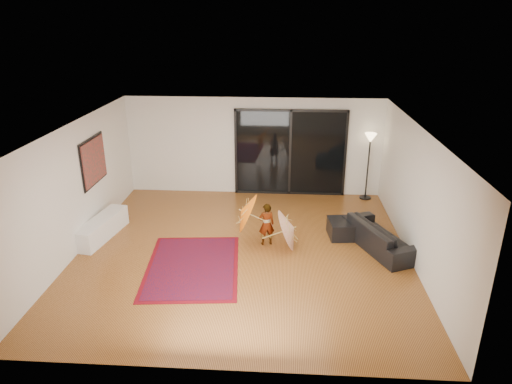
# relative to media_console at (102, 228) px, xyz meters

# --- Properties ---
(floor) EXTENTS (7.00, 7.00, 0.00)m
(floor) POSITION_rel_media_console_xyz_m (3.25, -0.48, -0.23)
(floor) COLOR #A6692D
(floor) RESTS_ON ground
(ceiling) EXTENTS (7.00, 7.00, 0.00)m
(ceiling) POSITION_rel_media_console_xyz_m (3.25, -0.48, 2.47)
(ceiling) COLOR white
(ceiling) RESTS_ON wall_back
(wall_back) EXTENTS (7.00, 0.00, 7.00)m
(wall_back) POSITION_rel_media_console_xyz_m (3.25, 3.02, 1.12)
(wall_back) COLOR silver
(wall_back) RESTS_ON floor
(wall_front) EXTENTS (7.00, 0.00, 7.00)m
(wall_front) POSITION_rel_media_console_xyz_m (3.25, -3.98, 1.12)
(wall_front) COLOR silver
(wall_front) RESTS_ON floor
(wall_left) EXTENTS (0.00, 7.00, 7.00)m
(wall_left) POSITION_rel_media_console_xyz_m (-0.25, -0.48, 1.12)
(wall_left) COLOR silver
(wall_left) RESTS_ON floor
(wall_right) EXTENTS (0.00, 7.00, 7.00)m
(wall_right) POSITION_rel_media_console_xyz_m (6.75, -0.48, 1.12)
(wall_right) COLOR silver
(wall_right) RESTS_ON floor
(sliding_door) EXTENTS (3.06, 0.07, 2.40)m
(sliding_door) POSITION_rel_media_console_xyz_m (4.25, 2.99, 0.97)
(sliding_door) COLOR black
(sliding_door) RESTS_ON wall_back
(painting) EXTENTS (0.04, 1.28, 1.08)m
(painting) POSITION_rel_media_console_xyz_m (-0.21, 0.52, 1.42)
(painting) COLOR black
(painting) RESTS_ON wall_left
(media_console) EXTENTS (0.69, 1.72, 0.46)m
(media_console) POSITION_rel_media_console_xyz_m (0.00, 0.00, 0.00)
(media_console) COLOR white
(media_console) RESTS_ON floor
(speaker) EXTENTS (0.33, 0.33, 0.35)m
(speaker) POSITION_rel_media_console_xyz_m (0.00, 0.15, -0.06)
(speaker) COLOR #424244
(speaker) RESTS_ON floor
(persian_rug) EXTENTS (2.04, 2.69, 0.02)m
(persian_rug) POSITION_rel_media_console_xyz_m (2.29, -1.17, -0.22)
(persian_rug) COLOR #610811
(persian_rug) RESTS_ON floor
(sofa) EXTENTS (1.52, 2.14, 0.58)m
(sofa) POSITION_rel_media_console_xyz_m (6.20, -0.10, 0.06)
(sofa) COLOR black
(sofa) RESTS_ON floor
(ottoman) EXTENTS (0.75, 0.75, 0.39)m
(ottoman) POSITION_rel_media_console_xyz_m (5.49, 0.40, -0.04)
(ottoman) COLOR black
(ottoman) RESTS_ON floor
(floor_lamp) EXTENTS (0.32, 0.32, 1.83)m
(floor_lamp) POSITION_rel_media_console_xyz_m (6.35, 2.77, 1.22)
(floor_lamp) COLOR black
(floor_lamp) RESTS_ON floor
(child) EXTENTS (0.40, 0.31, 0.96)m
(child) POSITION_rel_media_console_xyz_m (3.74, -0.09, 0.25)
(child) COLOR #999999
(child) RESTS_ON floor
(parasol_orange) EXTENTS (0.52, 0.89, 0.89)m
(parasol_orange) POSITION_rel_media_console_xyz_m (3.19, -0.14, 0.50)
(parasol_orange) COLOR orange
(parasol_orange) RESTS_ON child
(parasol_white) EXTENTS (0.53, 0.91, 0.94)m
(parasol_white) POSITION_rel_media_console_xyz_m (4.34, -0.24, 0.27)
(parasol_white) COLOR silver
(parasol_white) RESTS_ON floor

